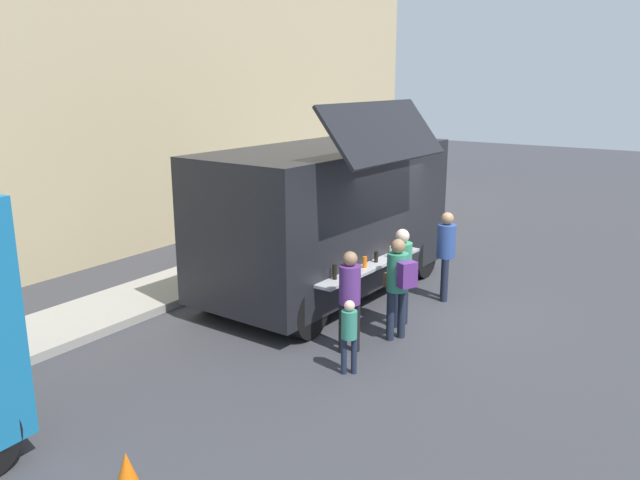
# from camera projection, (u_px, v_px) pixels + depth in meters

# --- Properties ---
(ground_plane) EXTENTS (60.00, 60.00, 0.00)m
(ground_plane) POSITION_uv_depth(u_px,v_px,m) (435.00, 309.00, 11.77)
(ground_plane) COLOR #38383D
(curb_strip) EXTENTS (28.00, 1.60, 0.15)m
(curb_strip) POSITION_uv_depth(u_px,v_px,m) (69.00, 324.00, 10.87)
(curb_strip) COLOR #9E998E
(curb_strip) RESTS_ON ground
(food_truck_main) EXTENTS (5.54, 3.33, 3.76)m
(food_truck_main) POSITION_uv_depth(u_px,v_px,m) (327.00, 215.00, 12.31)
(food_truck_main) COLOR black
(food_truck_main) RESTS_ON ground
(traffic_cone_orange) EXTENTS (0.36, 0.36, 0.55)m
(traffic_cone_orange) POSITION_uv_depth(u_px,v_px,m) (127.00, 477.00, 6.41)
(traffic_cone_orange) COLOR orange
(traffic_cone_orange) RESTS_ON ground
(trash_bin) EXTENTS (0.60, 0.60, 0.86)m
(trash_bin) POSITION_uv_depth(u_px,v_px,m) (326.00, 224.00, 16.67)
(trash_bin) COLOR #2D5E37
(trash_bin) RESTS_ON ground
(customer_front_ordering) EXTENTS (0.56, 0.35, 1.70)m
(customer_front_ordering) POSITION_uv_depth(u_px,v_px,m) (401.00, 269.00, 10.77)
(customer_front_ordering) COLOR #1E2237
(customer_front_ordering) RESTS_ON ground
(customer_mid_with_backpack) EXTENTS (0.46, 0.55, 1.68)m
(customer_mid_with_backpack) POSITION_uv_depth(u_px,v_px,m) (399.00, 279.00, 10.18)
(customer_mid_with_backpack) COLOR #1E2534
(customer_mid_with_backpack) RESTS_ON ground
(customer_rear_waiting) EXTENTS (0.33, 0.33, 1.62)m
(customer_rear_waiting) POSITION_uv_depth(u_px,v_px,m) (350.00, 293.00, 9.73)
(customer_rear_waiting) COLOR black
(customer_rear_waiting) RESTS_ON ground
(customer_extra_browsing) EXTENTS (0.35, 0.35, 1.71)m
(customer_extra_browsing) POSITION_uv_depth(u_px,v_px,m) (446.00, 248.00, 12.06)
(customer_extra_browsing) COLOR #1E2437
(customer_extra_browsing) RESTS_ON ground
(child_near_queue) EXTENTS (0.23, 0.23, 1.11)m
(child_near_queue) POSITION_uv_depth(u_px,v_px,m) (349.00, 330.00, 9.08)
(child_near_queue) COLOR #1E253A
(child_near_queue) RESTS_ON ground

